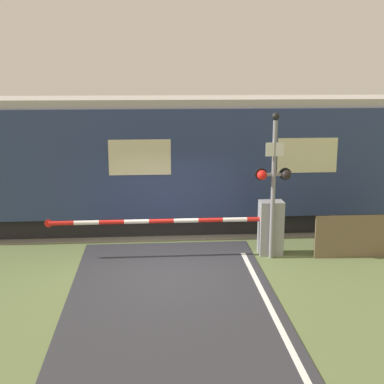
{
  "coord_description": "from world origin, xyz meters",
  "views": [
    {
      "loc": [
        -0.36,
        -11.97,
        4.65
      ],
      "look_at": [
        0.66,
        1.57,
        1.54
      ],
      "focal_mm": 50.0,
      "sensor_mm": 36.0,
      "label": 1
    }
  ],
  "objects": [
    {
      "name": "train",
      "position": [
        -0.7,
        3.8,
        1.98
      ],
      "size": [
        16.8,
        2.87,
        3.86
      ],
      "color": "black",
      "rests_on": "ground_plane"
    },
    {
      "name": "crossing_barrier",
      "position": [
        2.2,
        0.97,
        0.74
      ],
      "size": [
        5.99,
        0.44,
        1.4
      ],
      "color": "gray",
      "rests_on": "ground_plane"
    },
    {
      "name": "signal_post",
      "position": [
        2.59,
        0.66,
        2.07
      ],
      "size": [
        0.9,
        0.26,
        3.66
      ],
      "color": "gray",
      "rests_on": "ground_plane"
    },
    {
      "name": "ground_plane",
      "position": [
        0.0,
        0.0,
        0.0
      ],
      "size": [
        80.0,
        80.0,
        0.0
      ],
      "primitive_type": "plane",
      "color": "#5B6B3D"
    },
    {
      "name": "roadside_fence",
      "position": [
        4.96,
        0.55,
        0.55
      ],
      "size": [
        2.58,
        0.06,
        1.1
      ],
      "color": "#726047",
      "rests_on": "ground_plane"
    },
    {
      "name": "track_bed",
      "position": [
        0.0,
        3.81,
        0.02
      ],
      "size": [
        36.0,
        3.2,
        0.13
      ],
      "color": "gray",
      "rests_on": "ground_plane"
    }
  ]
}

